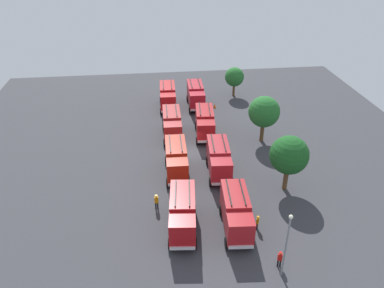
% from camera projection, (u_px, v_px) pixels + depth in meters
% --- Properties ---
extents(ground_plane, '(66.84, 66.84, 0.00)m').
position_uv_depth(ground_plane, '(192.00, 153.00, 51.51)').
color(ground_plane, '#38383D').
extents(fire_truck_0, '(7.28, 2.96, 3.88)m').
position_uv_depth(fire_truck_0, '(168.00, 96.00, 63.38)').
color(fire_truck_0, '#AE1316').
rests_on(fire_truck_0, ground).
extents(fire_truck_1, '(7.26, 2.90, 3.88)m').
position_uv_depth(fire_truck_1, '(172.00, 124.00, 54.40)').
color(fire_truck_1, maroon).
rests_on(fire_truck_1, ground).
extents(fire_truck_2, '(7.26, 2.91, 3.88)m').
position_uv_depth(fire_truck_2, '(176.00, 159.00, 46.14)').
color(fire_truck_2, '#A31F0F').
rests_on(fire_truck_2, ground).
extents(fire_truck_3, '(7.41, 3.36, 3.88)m').
position_uv_depth(fire_truck_3, '(183.00, 212.00, 37.47)').
color(fire_truck_3, '#A01015').
rests_on(fire_truck_3, ground).
extents(fire_truck_4, '(7.27, 2.92, 3.88)m').
position_uv_depth(fire_truck_4, '(196.00, 94.00, 63.88)').
color(fire_truck_4, '#AA1722').
rests_on(fire_truck_4, ground).
extents(fire_truck_5, '(7.39, 3.29, 3.88)m').
position_uv_depth(fire_truck_5, '(205.00, 122.00, 54.83)').
color(fire_truck_5, '#A5161A').
rests_on(fire_truck_5, ground).
extents(fire_truck_6, '(7.36, 3.18, 3.88)m').
position_uv_depth(fire_truck_6, '(219.00, 158.00, 46.22)').
color(fire_truck_6, '#A51A22').
rests_on(fire_truck_6, ground).
extents(fire_truck_7, '(7.36, 3.20, 3.88)m').
position_uv_depth(fire_truck_7, '(236.00, 212.00, 37.59)').
color(fire_truck_7, '#A3181C').
rests_on(fire_truck_7, ground).
extents(firefighter_0, '(0.48, 0.40, 1.63)m').
position_uv_depth(firefighter_0, '(257.00, 222.00, 38.10)').
color(firefighter_0, black).
rests_on(firefighter_0, ground).
extents(firefighter_1, '(0.30, 0.43, 1.83)m').
position_uv_depth(firefighter_1, '(156.00, 201.00, 40.78)').
color(firefighter_1, black).
rests_on(firefighter_1, ground).
extents(firefighter_2, '(0.38, 0.48, 1.75)m').
position_uv_depth(firefighter_2, '(280.00, 259.00, 33.79)').
color(firefighter_2, black).
rests_on(firefighter_2, ground).
extents(tree_0, '(3.42, 3.42, 5.30)m').
position_uv_depth(tree_0, '(234.00, 77.00, 67.25)').
color(tree_0, brown).
rests_on(tree_0, ground).
extents(tree_1, '(4.38, 4.38, 6.79)m').
position_uv_depth(tree_1, '(264.00, 112.00, 52.18)').
color(tree_1, brown).
rests_on(tree_1, ground).
extents(tree_2, '(4.43, 4.43, 6.87)m').
position_uv_depth(tree_2, '(289.00, 155.00, 42.17)').
color(tree_2, brown).
rests_on(tree_2, ground).
extents(traffic_cone_0, '(0.48, 0.48, 0.69)m').
position_uv_depth(traffic_cone_0, '(215.00, 106.00, 64.23)').
color(traffic_cone_0, '#F2600C').
rests_on(traffic_cone_0, ground).
extents(lamppost, '(0.36, 0.36, 6.89)m').
position_uv_depth(lamppost, '(287.00, 242.00, 31.42)').
color(lamppost, slate).
rests_on(lamppost, ground).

